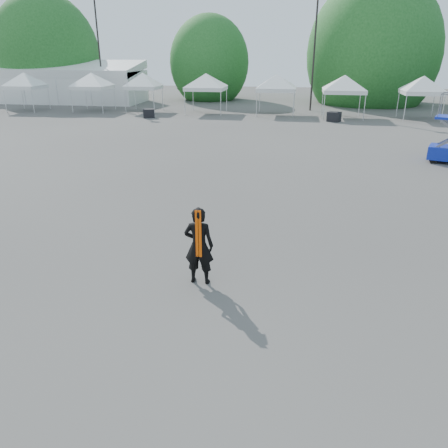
# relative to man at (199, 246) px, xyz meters

# --- Properties ---
(ground) EXTENTS (120.00, 120.00, 0.00)m
(ground) POSITION_rel_man_xyz_m (0.20, 1.14, -0.94)
(ground) COLOR #474442
(ground) RESTS_ON ground
(marquee) EXTENTS (15.00, 6.25, 4.23)m
(marquee) POSITION_rel_man_xyz_m (-21.80, 36.14, 1.03)
(marquee) COLOR white
(marquee) RESTS_ON ground
(light_pole_west) EXTENTS (0.60, 0.25, 10.30)m
(light_pole_west) POSITION_rel_man_xyz_m (-17.80, 35.14, 4.83)
(light_pole_west) COLOR black
(light_pole_west) RESTS_ON ground
(light_pole_east) EXTENTS (0.60, 0.25, 9.80)m
(light_pole_east) POSITION_rel_man_xyz_m (3.20, 33.14, 4.57)
(light_pole_east) COLOR black
(light_pole_east) RESTS_ON ground
(tree_far_w) EXTENTS (4.80, 4.80, 7.30)m
(tree_far_w) POSITION_rel_man_xyz_m (-25.80, 39.14, 3.59)
(tree_far_w) COLOR #382314
(tree_far_w) RESTS_ON ground
(tree_mid_w) EXTENTS (4.16, 4.16, 6.33)m
(tree_mid_w) POSITION_rel_man_xyz_m (-7.80, 41.14, 2.98)
(tree_mid_w) COLOR #382314
(tree_mid_w) RESTS_ON ground
(tree_mid_e) EXTENTS (5.12, 5.12, 7.79)m
(tree_mid_e) POSITION_rel_man_xyz_m (9.20, 40.14, 3.90)
(tree_mid_e) COLOR #382314
(tree_mid_e) RESTS_ON ground
(tent_a) EXTENTS (4.09, 4.09, 3.88)m
(tent_a) POSITION_rel_man_xyz_m (-22.36, 28.83, 2.11)
(tent_a) COLOR silver
(tent_a) RESTS_ON ground
(tent_b) EXTENTS (4.29, 4.29, 3.88)m
(tent_b) POSITION_rel_man_xyz_m (-16.23, 29.47, 2.11)
(tent_b) COLOR silver
(tent_b) RESTS_ON ground
(tent_c) EXTENTS (4.01, 4.01, 3.88)m
(tent_c) POSITION_rel_man_xyz_m (-11.68, 30.14, 2.11)
(tent_c) COLOR silver
(tent_c) RESTS_ON ground
(tent_d) EXTENTS (4.69, 4.69, 3.88)m
(tent_d) POSITION_rel_man_xyz_m (-5.91, 29.92, 2.11)
(tent_d) COLOR silver
(tent_d) RESTS_ON ground
(tent_e) EXTENTS (4.59, 4.59, 3.88)m
(tent_e) POSITION_rel_man_xyz_m (0.19, 29.85, 2.11)
(tent_e) COLOR silver
(tent_e) RESTS_ON ground
(tent_f) EXTENTS (4.67, 4.67, 3.88)m
(tent_f) POSITION_rel_man_xyz_m (5.67, 28.98, 2.11)
(tent_f) COLOR silver
(tent_f) RESTS_ON ground
(tent_g) EXTENTS (4.21, 4.21, 3.88)m
(tent_g) POSITION_rel_man_xyz_m (11.63, 28.82, 2.11)
(tent_g) COLOR silver
(tent_g) RESTS_ON ground
(man) EXTENTS (0.69, 0.45, 1.88)m
(man) POSITION_rel_man_xyz_m (0.00, 0.00, 0.00)
(man) COLOR black
(man) RESTS_ON ground
(crate_west) EXTENTS (1.07, 0.95, 0.70)m
(crate_west) POSITION_rel_man_xyz_m (-9.97, 26.20, -0.59)
(crate_west) COLOR black
(crate_west) RESTS_ON ground
(crate_mid) EXTENTS (1.16, 1.06, 0.73)m
(crate_mid) POSITION_rel_man_xyz_m (4.89, 26.49, -0.58)
(crate_mid) COLOR black
(crate_mid) RESTS_ON ground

